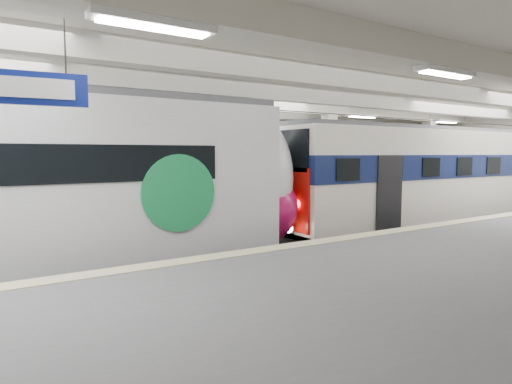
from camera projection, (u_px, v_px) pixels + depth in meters
station_hall at (309, 156)px, 12.28m from camera, size 36.00×24.00×5.75m
modern_emu at (59, 193)px, 10.41m from camera, size 15.14×3.12×4.82m
older_rer at (415, 178)px, 17.56m from camera, size 13.28×2.93×4.39m
far_train at (108, 180)px, 16.36m from camera, size 13.94×3.29×4.43m
wayfinding_sign at (16, 87)px, 5.69m from camera, size 1.80×0.28×1.23m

